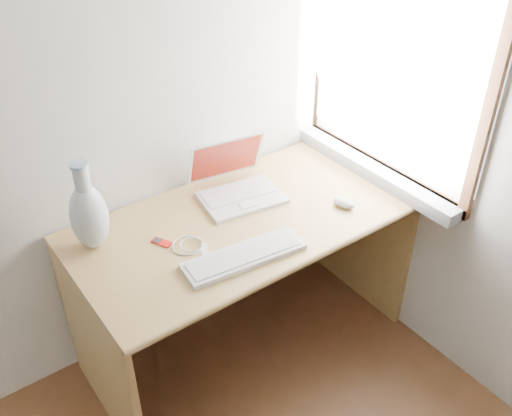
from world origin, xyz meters
TOP-DOWN VIEW (x-y plane):
  - window at (1.72, 1.30)m, footprint 0.11×0.99m
  - desk at (1.03, 1.46)m, footprint 1.44×0.72m
  - laptop at (1.10, 1.53)m, footprint 0.38×0.34m
  - external_keyboard at (0.88, 1.16)m, footprint 0.49×0.20m
  - mouse at (1.42, 1.19)m, footprint 0.09×0.11m
  - ipod at (0.67, 1.42)m, footprint 0.07×0.09m
  - cable_coil at (0.74, 1.35)m, footprint 0.15×0.15m
  - remote at (0.78, 1.29)m, footprint 0.05×0.08m
  - vase at (0.45, 1.56)m, footprint 0.14×0.14m

SIDE VIEW (x-z plane):
  - desk at x=1.03m, z-range 0.16..0.92m
  - remote at x=0.78m, z-range 0.76..0.76m
  - cable_coil at x=0.74m, z-range 0.76..0.77m
  - ipod at x=0.67m, z-range 0.76..0.77m
  - external_keyboard at x=0.88m, z-range 0.76..0.78m
  - mouse at x=1.42m, z-range 0.76..0.79m
  - laptop at x=1.10m, z-range 0.70..0.93m
  - vase at x=0.45m, z-range 0.72..1.09m
  - window at x=1.72m, z-range 0.72..1.83m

